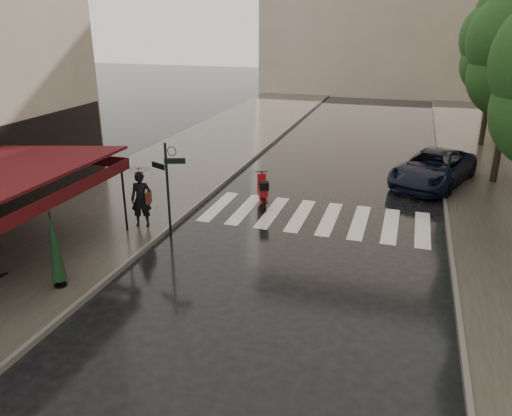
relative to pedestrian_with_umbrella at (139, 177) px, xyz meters
The scene contains 12 objects.
ground 4.40m from the pedestrian_with_umbrella, 54.36° to the right, with size 120.00×120.00×0.00m, color black.
sidewalk_near 9.17m from the pedestrian_with_umbrella, 103.90° to the left, with size 6.00×60.00×0.12m, color #38332D.
sidewalk_far 15.42m from the pedestrian_with_umbrella, 34.77° to the left, with size 5.50×60.00×0.12m, color #38332D.
curb_near 8.96m from the pedestrian_with_umbrella, 84.20° to the left, with size 0.12×60.00×0.16m, color #595651.
curb_far 13.24m from the pedestrian_with_umbrella, 41.76° to the left, with size 0.12×60.00×0.16m, color #595651.
crosswalk 6.25m from the pedestrian_with_umbrella, 27.28° to the left, with size 7.85×3.20×0.01m.
signpost 1.17m from the pedestrian_with_umbrella, 12.82° to the right, with size 1.17×0.29×3.10m.
tree_far 20.15m from the pedestrian_with_umbrella, 52.59° to the left, with size 3.80×3.80×8.16m.
pedestrian_with_umbrella is the anchor object (origin of this frame).
scooter 4.77m from the pedestrian_with_umbrella, 45.56° to the left, with size 0.87×1.69×1.17m.
parked_car 12.27m from the pedestrian_with_umbrella, 40.18° to the left, with size 2.41×5.22×1.45m, color black.
parasol_back 4.29m from the pedestrian_with_umbrella, 90.53° to the right, with size 0.38×0.38×2.07m.
Camera 1 is at (5.88, -10.37, 6.66)m, focal length 35.00 mm.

